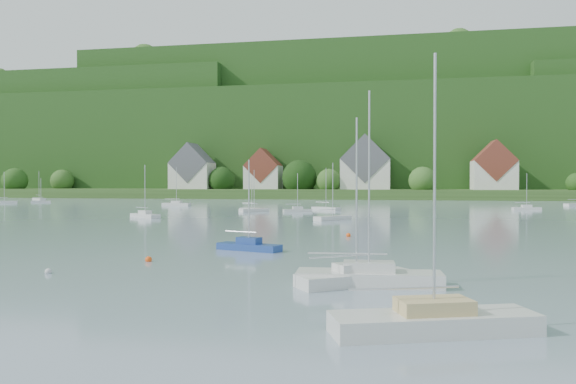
{
  "coord_description": "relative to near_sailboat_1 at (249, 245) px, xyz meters",
  "views": [
    {
      "loc": [
        13.86,
        2.55,
        5.29
      ],
      "look_at": [
        0.18,
        75.0,
        4.0
      ],
      "focal_mm": 34.67,
      "sensor_mm": 36.0,
      "label": 1
    }
  ],
  "objects": [
    {
      "name": "near_sailboat_2",
      "position": [
        12.39,
        -21.8,
        0.08
      ],
      "size": [
        7.5,
        4.3,
        9.77
      ],
      "rotation": [
        0.0,
        0.0,
        0.34
      ],
      "color": "silver",
      "rests_on": "ground"
    },
    {
      "name": "near_sailboat_4",
      "position": [
        9.78,
        -13.18,
        0.09
      ],
      "size": [
        7.48,
        2.5,
        9.95
      ],
      "rotation": [
        0.0,
        0.0,
        0.06
      ],
      "color": "silver",
      "rests_on": "ground"
    },
    {
      "name": "mooring_buoy_1",
      "position": [
        -8.65,
        -12.77,
        -0.41
      ],
      "size": [
        0.39,
        0.39,
        0.39
      ],
      "primitive_type": "sphere",
      "color": "silver",
      "rests_on": "ground"
    },
    {
      "name": "forested_ridge",
      "position": [
        -2.5,
        224.3,
        22.48
      ],
      "size": [
        620.0,
        181.22,
        69.89
      ],
      "color": "#153F14",
      "rests_on": "ground"
    },
    {
      "name": "village_building_2",
      "position": [
        2.11,
        143.74,
        9.86
      ],
      "size": [
        16.0,
        11.44,
        18.0
      ],
      "color": "silver",
      "rests_on": "far_shore_strip"
    },
    {
      "name": "mooring_buoy_0",
      "position": [
        -5.04,
        -7.12,
        -0.41
      ],
      "size": [
        0.46,
        0.46,
        0.46
      ],
      "primitive_type": "sphere",
      "color": "#FD5414",
      "rests_on": "ground"
    },
    {
      "name": "village_building_3",
      "position": [
        42.11,
        141.74,
        9.02
      ],
      "size": [
        13.0,
        10.4,
        15.5
      ],
      "color": "silver",
      "rests_on": "far_shore_strip"
    },
    {
      "name": "village_building_0",
      "position": [
        -57.89,
        142.74,
        9.11
      ],
      "size": [
        14.0,
        10.4,
        16.0
      ],
      "color": "silver",
      "rests_on": "far_shore_strip"
    },
    {
      "name": "far_shore_strip",
      "position": [
        -2.89,
        155.74,
        1.09
      ],
      "size": [
        600.0,
        60.0,
        3.0
      ],
      "primitive_type": "cube",
      "color": "#304C1C",
      "rests_on": "ground"
    },
    {
      "name": "village_building_1",
      "position": [
        -32.89,
        144.74,
        8.35
      ],
      "size": [
        12.0,
        9.36,
        14.0
      ],
      "color": "silver",
      "rests_on": "far_shore_strip"
    },
    {
      "name": "mooring_buoy_3",
      "position": [
        6.74,
        12.37,
        -0.41
      ],
      "size": [
        0.47,
        0.47,
        0.47
      ],
      "primitive_type": "sphere",
      "color": "#FD5414",
      "rests_on": "ground"
    },
    {
      "name": "far_sailboat_cluster",
      "position": [
        4.3,
        69.47,
        -0.04
      ],
      "size": [
        195.02,
        76.64,
        8.71
      ],
      "color": "silver",
      "rests_on": "ground"
    },
    {
      "name": "near_sailboat_1",
      "position": [
        0.0,
        0.0,
        0.0
      ],
      "size": [
        5.41,
        3.03,
        7.04
      ],
      "rotation": [
        0.0,
        0.0,
        -0.32
      ],
      "color": "navy",
      "rests_on": "ground"
    },
    {
      "name": "near_sailboat_3",
      "position": [
        9.14,
        -13.06,
        0.05
      ],
      "size": [
        6.24,
        5.12,
        8.61
      ],
      "rotation": [
        0.0,
        0.0,
        0.61
      ],
      "color": "silver",
      "rests_on": "ground"
    }
  ]
}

